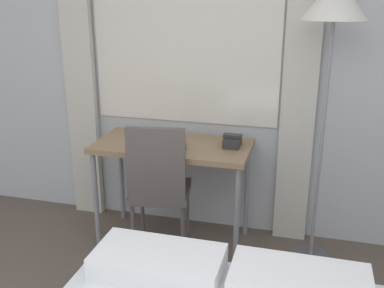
{
  "coord_description": "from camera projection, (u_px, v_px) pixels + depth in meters",
  "views": [
    {
      "loc": [
        0.44,
        -0.5,
        1.79
      ],
      "look_at": [
        -0.23,
        1.97,
        0.92
      ],
      "focal_mm": 42.0,
      "sensor_mm": 36.0,
      "label": 1
    }
  ],
  "objects": [
    {
      "name": "wall_back_with_window",
      "position": [
        242.0,
        57.0,
        3.2
      ],
      "size": [
        5.69,
        0.13,
        2.7
      ],
      "color": "silver",
      "rests_on": "ground_plane"
    },
    {
      "name": "desk",
      "position": [
        173.0,
        153.0,
        3.2
      ],
      "size": [
        1.1,
        0.53,
        0.77
      ],
      "color": "#937551",
      "rests_on": "ground_plane"
    },
    {
      "name": "desk_chair",
      "position": [
        159.0,
        184.0,
        3.04
      ],
      "size": [
        0.47,
        0.47,
        0.99
      ],
      "rotation": [
        0.0,
        0.0,
        0.19
      ],
      "color": "#59514C",
      "rests_on": "ground_plane"
    },
    {
      "name": "standing_lamp",
      "position": [
        334.0,
        18.0,
        2.64
      ],
      "size": [
        0.39,
        0.39,
        1.88
      ],
      "color": "#4C4C51",
      "rests_on": "ground_plane"
    },
    {
      "name": "telephone",
      "position": [
        232.0,
        141.0,
        3.11
      ],
      "size": [
        0.13,
        0.17,
        0.09
      ],
      "color": "#2D2D2D",
      "rests_on": "desk"
    },
    {
      "name": "book",
      "position": [
        169.0,
        145.0,
        3.11
      ],
      "size": [
        0.27,
        0.22,
        0.02
      ],
      "rotation": [
        0.0,
        0.0,
        0.31
      ],
      "color": "#33664C",
      "rests_on": "desk"
    }
  ]
}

